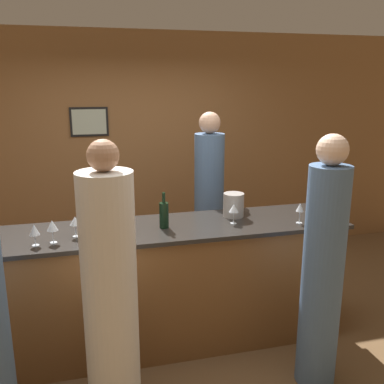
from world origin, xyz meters
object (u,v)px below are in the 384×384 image
Objects in this scene: ice_bucket at (234,205)px; guest_1 at (323,271)px; bartender at (209,210)px; guest_0 at (110,297)px; wine_bottle_1 at (121,218)px; wine_bottle_0 at (164,215)px.

guest_1 is at bearing -67.95° from ice_bucket.
ice_bucket is (0.01, -0.72, 0.25)m from bartender.
guest_0 is at bearing -142.30° from ice_bucket.
guest_1 reaches higher than wine_bottle_1.
wine_bottle_0 is at bearing 6.32° from wine_bottle_1.
wine_bottle_0 is (-0.64, -0.87, 0.26)m from bartender.
guest_1 reaches higher than ice_bucket.
guest_1 is (0.37, -1.61, -0.02)m from bartender.
ice_bucket is at bearing 90.63° from bartender.
wine_bottle_0 is 1.42× the size of ice_bucket.
wine_bottle_1 is 1.49× the size of ice_bucket.
guest_1 is 6.36× the size of wine_bottle_0.
guest_0 is at bearing -101.33° from wine_bottle_1.
guest_1 is 1.00m from ice_bucket.
guest_1 is 1.28m from wine_bottle_0.
bartender is 9.24× the size of ice_bucket.
ice_bucket is (0.64, 0.15, -0.01)m from wine_bottle_0.
ice_bucket is (0.99, 0.19, -0.02)m from wine_bottle_1.
wine_bottle_1 is (-1.35, 0.70, 0.29)m from guest_1.
guest_0 is at bearing 54.89° from bartender.
wine_bottle_0 is at bearing -167.01° from ice_bucket.
ice_bucket is (-0.36, 0.89, 0.27)m from guest_1.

